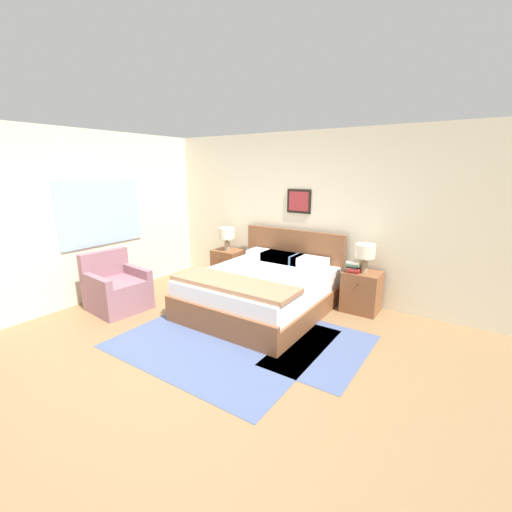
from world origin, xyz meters
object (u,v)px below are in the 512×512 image
(bed, at_px, (261,290))
(nightstand_near_window, at_px, (228,266))
(nightstand_by_door, at_px, (362,291))
(table_lamp_by_door, at_px, (365,253))
(armchair, at_px, (116,290))
(table_lamp_near_window, at_px, (227,234))

(bed, height_order, nightstand_near_window, bed)
(nightstand_by_door, bearing_deg, nightstand_near_window, 180.00)
(nightstand_near_window, xyz_separation_m, table_lamp_by_door, (2.47, -0.03, 0.59))
(armchair, distance_m, table_lamp_by_door, 3.65)
(bed, bearing_deg, nightstand_near_window, 147.73)
(bed, xyz_separation_m, armchair, (-1.81, -1.15, -0.02))
(nightstand_by_door, bearing_deg, table_lamp_near_window, -179.30)
(nightstand_by_door, bearing_deg, table_lamp_by_door, -67.39)
(bed, relative_size, armchair, 2.41)
(nightstand_by_door, distance_m, table_lamp_near_window, 2.52)
(table_lamp_by_door, bearing_deg, nightstand_near_window, 179.31)
(nightstand_near_window, bearing_deg, armchair, -106.82)
(bed, xyz_separation_m, nightstand_near_window, (-1.23, 0.78, -0.02))
(bed, bearing_deg, armchair, -147.52)
(table_lamp_near_window, xyz_separation_m, table_lamp_by_door, (2.47, 0.00, 0.00))
(armchair, height_order, nightstand_by_door, armchair)
(nightstand_near_window, bearing_deg, table_lamp_near_window, -79.78)
(armchair, bearing_deg, nightstand_by_door, 127.74)
(table_lamp_near_window, bearing_deg, nightstand_near_window, 100.22)
(nightstand_by_door, distance_m, table_lamp_by_door, 0.59)
(bed, relative_size, table_lamp_by_door, 4.92)
(bed, height_order, table_lamp_by_door, bed)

